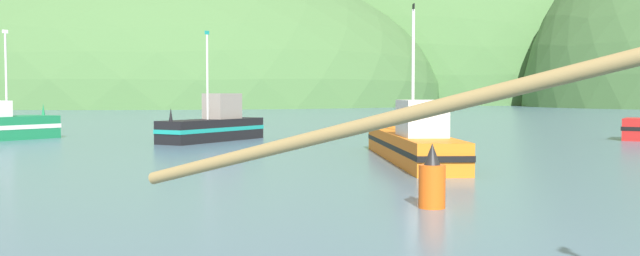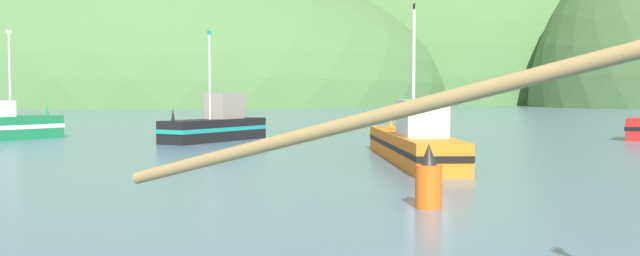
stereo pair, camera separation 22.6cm
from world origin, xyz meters
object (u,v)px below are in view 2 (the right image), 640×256
(fishing_boat_orange, at_px, (413,142))
(channel_buoy, at_px, (429,182))
(fishing_boat_green, at_px, (0,126))
(fishing_boat_black, at_px, (216,126))

(fishing_boat_orange, height_order, channel_buoy, fishing_boat_orange)
(fishing_boat_green, height_order, channel_buoy, fishing_boat_green)
(fishing_boat_green, bearing_deg, channel_buoy, -105.08)
(fishing_boat_black, bearing_deg, fishing_boat_green, -63.17)
(fishing_boat_black, height_order, fishing_boat_green, fishing_boat_green)
(fishing_boat_black, relative_size, fishing_boat_green, 1.07)
(fishing_boat_orange, distance_m, fishing_boat_green, 25.23)
(fishing_boat_green, distance_m, channel_buoy, 31.46)
(fishing_boat_black, bearing_deg, channel_buoy, 50.59)
(channel_buoy, bearing_deg, fishing_boat_black, 122.87)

